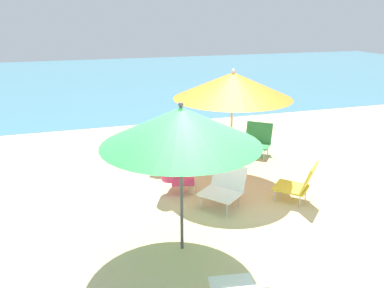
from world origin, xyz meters
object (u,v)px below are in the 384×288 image
at_px(umbrella_orange, 233,85).
at_px(person_a, 174,166).
at_px(umbrella_green, 181,126).
at_px(person_b, 163,148).
at_px(beach_chair_b, 257,139).
at_px(beach_chair_d, 212,139).
at_px(beach_chair_e, 299,183).
at_px(beach_chair_a, 224,186).

relative_size(umbrella_orange, person_a, 2.07).
height_order(umbrella_green, person_b, umbrella_green).
bearing_deg(umbrella_orange, beach_chair_b, 43.64).
distance_m(umbrella_green, umbrella_orange, 2.42).
height_order(beach_chair_d, person_b, person_b).
bearing_deg(beach_chair_e, beach_chair_a, 34.04).
bearing_deg(umbrella_orange, umbrella_green, -127.03).
distance_m(umbrella_orange, beach_chair_a, 1.75).
xyz_separation_m(umbrella_orange, person_a, (-1.14, -0.39, -1.17)).
bearing_deg(person_a, umbrella_green, -88.97).
distance_m(beach_chair_d, person_a, 2.19).
bearing_deg(beach_chair_b, person_a, -18.06).
bearing_deg(beach_chair_a, beach_chair_d, -144.80).
distance_m(beach_chair_a, beach_chair_d, 2.45).
xyz_separation_m(beach_chair_d, person_b, (-1.23, -0.63, 0.14)).
bearing_deg(person_a, umbrella_orange, 31.23).
bearing_deg(beach_chair_e, umbrella_orange, -16.83).
distance_m(umbrella_green, beach_chair_a, 1.85).
distance_m(beach_chair_d, person_b, 1.39).
relative_size(beach_chair_a, beach_chair_e, 1.08).
xyz_separation_m(umbrella_green, beach_chair_b, (2.48, 2.90, -1.28)).
bearing_deg(beach_chair_d, umbrella_orange, 20.46).
bearing_deg(beach_chair_e, beach_chair_d, -33.30).
xyz_separation_m(beach_chair_a, beach_chair_d, (0.68, 2.35, -0.04)).
distance_m(beach_chair_e, person_b, 2.60).
bearing_deg(beach_chair_a, person_a, -82.84).
bearing_deg(person_b, beach_chair_e, 66.39).
bearing_deg(beach_chair_b, person_b, -43.50).
height_order(umbrella_green, beach_chair_a, umbrella_green).
xyz_separation_m(umbrella_green, beach_chair_d, (1.62, 3.29, -1.32)).
bearing_deg(beach_chair_d, umbrella_green, 0.97).
xyz_separation_m(umbrella_orange, beach_chair_a, (-0.52, -0.99, -1.34)).
bearing_deg(umbrella_green, person_b, 81.69).
height_order(umbrella_orange, beach_chair_b, umbrella_orange).
height_order(beach_chair_b, beach_chair_d, beach_chair_b).
height_order(beach_chair_e, person_a, person_a).
bearing_deg(umbrella_green, beach_chair_a, 44.97).
distance_m(beach_chair_a, beach_chair_b, 2.49).
height_order(umbrella_green, beach_chair_e, umbrella_green).
height_order(umbrella_green, beach_chair_b, umbrella_green).
bearing_deg(umbrella_orange, beach_chair_d, 83.28).
height_order(umbrella_orange, beach_chair_e, umbrella_orange).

